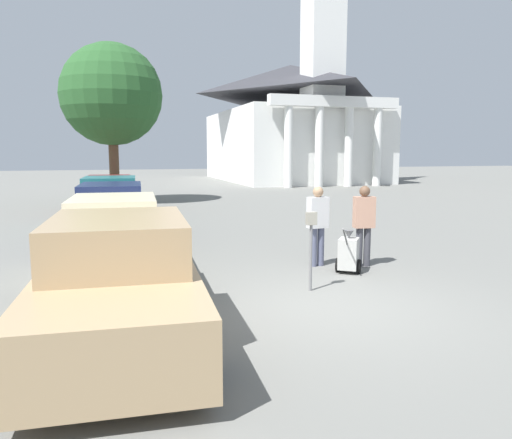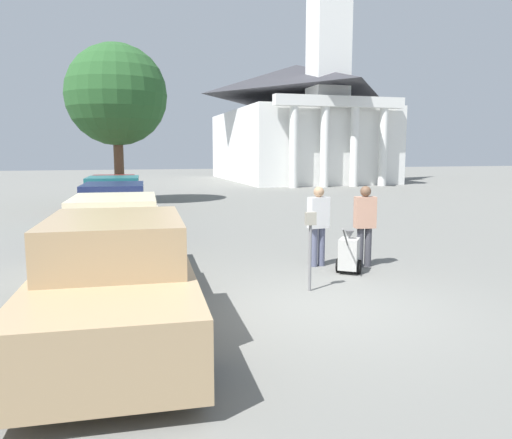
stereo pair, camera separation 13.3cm
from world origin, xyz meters
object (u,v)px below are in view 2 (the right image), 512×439
Objects in this scene: parked_car_navy at (115,214)px; church at (298,113)px; parking_meter at (310,236)px; parked_car_maroon at (114,194)px; parked_car_teal at (114,202)px; person_worker at (318,221)px; person_supervisor at (365,221)px; parked_car_cream at (116,236)px; parked_car_tan at (118,279)px; equipment_cart at (349,254)px.

church is (14.52, 24.49, 4.68)m from parked_car_navy.
parked_car_navy reaches higher than parking_meter.
parked_car_maroon reaches higher than parking_meter.
person_worker is at bearing -58.47° from parked_car_teal.
person_worker is at bearing -44.41° from parked_car_navy.
parked_car_cream is at bearing -2.17° from person_supervisor.
parked_car_cream is 0.20× the size of church.
church is at bearing 68.94° from parked_car_tan.
person_worker is at bearing -66.41° from parked_car_maroon.
equipment_cart is at bearing 38.40° from parking_meter.
parked_car_navy is 6.85m from person_supervisor.
parking_meter is (3.16, -9.25, 0.23)m from parked_car_teal.
person_worker is 0.06× the size of church.
equipment_cart is (4.37, -11.74, -0.29)m from parked_car_maroon.
person_worker is 0.95m from person_supervisor.
parked_car_teal is 2.99× the size of person_worker.
person_supervisor is at bearing -108.16° from church.
parked_car_navy is 6.79m from equipment_cart.
person_worker is (4.02, -7.56, 0.23)m from parked_car_teal.
parked_car_teal reaches higher than parked_car_cream.
parked_car_cream is 1.10× the size of parked_car_maroon.
person_worker is at bearing -10.51° from person_supervisor.
parking_meter is at bearing 55.90° from person_worker.
parking_meter is 0.82× the size of person_worker.
person_supervisor is (4.92, 2.49, 0.24)m from parked_car_tan.
church is (9.59, 29.25, 4.43)m from person_supervisor.
equipment_cart is at bearing -66.06° from parked_car_maroon.
person_worker is 0.99× the size of person_supervisor.
parked_car_teal reaches higher than parked_car_navy.
parked_car_maroon is (0.00, 13.80, -0.03)m from parked_car_tan.
parked_car_tan is 0.21× the size of church.
parked_car_teal is at bearing 93.52° from parked_car_cream.
parked_car_tan is at bearing -86.49° from parked_car_teal.
person_supervisor is (4.92, -4.76, 0.25)m from parked_car_navy.
person_supervisor is (4.92, -7.86, 0.24)m from parked_car_teal.
person_worker is at bearing -109.92° from church.
parked_car_tan is 10.35m from parked_car_teal.
parked_car_cream is at bearing -117.10° from church.
church is (14.51, 28.37, 4.66)m from parked_car_cream.
person_supervisor reaches higher than parked_car_maroon.
parking_meter is 0.05× the size of church.
person_worker reaches higher than parked_car_navy.
parked_car_teal is (0.00, 10.35, 0.01)m from parked_car_tan.
equipment_cart is (4.37, -8.29, -0.33)m from parked_car_teal.
parked_car_navy is (-0.00, 3.88, -0.02)m from parked_car_cream.
parked_car_maroon is at bearing 93.51° from parked_car_tan.
parking_meter is at bearing 46.04° from person_supervisor.
parked_car_teal reaches higher than parked_car_maroon.
parked_car_maroon is 12.53m from equipment_cart.
parked_car_tan is 13.80m from parked_car_maroon.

